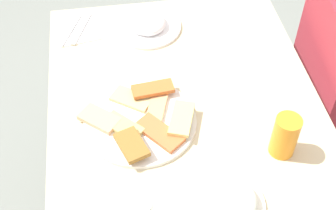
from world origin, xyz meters
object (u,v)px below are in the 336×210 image
pide_platter (141,120)px  salad_plate_greens (146,23)px  spoon (81,29)px  dining_table (185,125)px  soda_can (285,136)px  salad_plate_rice (225,201)px  paper_napkin (76,30)px  fork (70,30)px

pide_platter → salad_plate_greens: bearing=171.1°
spoon → pide_platter: bearing=40.0°
dining_table → soda_can: 0.33m
salad_plate_rice → paper_napkin: size_ratio=1.38×
soda_can → spoon: 0.77m
pide_platter → soda_can: soda_can is taller
salad_plate_greens → spoon: salad_plate_greens is taller
salad_plate_greens → paper_napkin: bearing=-95.2°
soda_can → spoon: soda_can is taller
dining_table → fork: (-0.39, -0.32, 0.09)m
dining_table → soda_can: (0.19, 0.22, 0.15)m
dining_table → salad_plate_greens: salad_plate_greens is taller
dining_table → soda_can: soda_can is taller
salad_plate_rice → spoon: (-0.72, -0.32, -0.02)m
pide_platter → salad_plate_greens: size_ratio=1.40×
pide_platter → salad_plate_rice: size_ratio=1.66×
salad_plate_rice → soda_can: bearing=127.0°
dining_table → spoon: size_ratio=6.12×
dining_table → salad_plate_rice: salad_plate_rice is taller
soda_can → paper_napkin: (-0.58, -0.52, -0.06)m
dining_table → salad_plate_greens: bearing=-169.3°
salad_plate_rice → paper_napkin: salad_plate_rice is taller
spoon → salad_plate_rice: bearing=44.8°
salad_plate_greens → fork: (-0.02, -0.25, -0.01)m
salad_plate_rice → soda_can: (-0.14, 0.18, 0.04)m
paper_napkin → spoon: (0.00, 0.02, 0.00)m
dining_table → salad_plate_greens: (-0.37, -0.07, 0.11)m
pide_platter → salad_plate_rice: (0.29, 0.17, 0.01)m
salad_plate_rice → fork: 0.80m
salad_plate_greens → spoon: 0.22m
fork → salad_plate_rice: bearing=48.8°
fork → spoon: size_ratio=1.02×
pide_platter → fork: size_ratio=1.92×
dining_table → paper_napkin: paper_napkin is taller
salad_plate_rice → fork: size_ratio=1.15×
pide_platter → fork: 0.47m
salad_plate_greens → salad_plate_rice: size_ratio=1.19×
salad_plate_greens → fork: size_ratio=1.37×
salad_plate_rice → paper_napkin: bearing=-155.0°
salad_plate_greens → salad_plate_rice: bearing=8.4°
salad_plate_rice → spoon: 0.79m
spoon → paper_napkin: bearing=-69.1°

